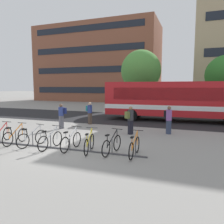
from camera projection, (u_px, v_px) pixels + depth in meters
ground at (69, 147)px, 10.21m from camera, size 200.00×200.00×0.00m
bus_lane_asphalt at (127, 118)px, 19.26m from camera, size 80.00×7.20×0.01m
city_bus at (181, 100)px, 17.51m from camera, size 12.11×3.02×3.20m
bike_rack at (60, 147)px, 9.87m from camera, size 7.98×0.33×0.70m
parked_bicycle_red_0 at (1, 135)px, 11.01m from camera, size 0.52×1.70×0.99m
parked_bicycle_orange_1 at (15, 136)px, 10.69m from camera, size 0.52×1.72×0.99m
parked_bicycle_silver_2 at (32, 138)px, 10.30m from camera, size 0.55×1.70×0.99m
parked_bicycle_silver_3 at (50, 140)px, 9.89m from camera, size 0.52×1.72×0.99m
parked_bicycle_white_4 at (71, 141)px, 9.70m from camera, size 0.52×1.72×0.99m
parked_bicycle_yellow_5 at (89, 144)px, 9.35m from camera, size 0.57×1.69×0.99m
parked_bicycle_black_6 at (112, 145)px, 9.14m from camera, size 0.52×1.72×0.99m
parked_bicycle_orange_7 at (134, 147)px, 8.81m from camera, size 0.52×1.72×0.99m
commuter_black_pack_0 at (169, 118)px, 12.93m from camera, size 0.57×0.60×1.68m
commuter_navy_pack_1 at (62, 114)px, 14.60m from camera, size 0.52×0.60×1.67m
commuter_teal_pack_4 at (90, 112)px, 16.30m from camera, size 0.61×0.53×1.66m
commuter_olive_pack_5 at (130, 118)px, 12.78m from camera, size 0.55×0.60×1.67m
street_tree_0 at (141, 71)px, 24.40m from camera, size 4.46×4.46×6.90m
building_left_wing at (98, 64)px, 43.74m from camera, size 23.96×10.24×14.55m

